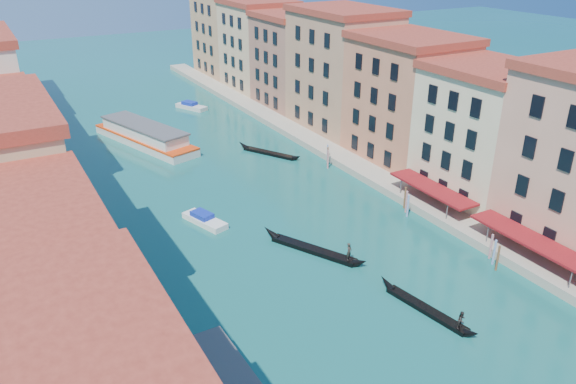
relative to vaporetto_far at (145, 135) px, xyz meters
name	(u,v)px	position (x,y,z in m)	size (l,w,h in m)	color
right_bank_palazzos	(362,83)	(32.10, -15.85, 8.23)	(12.80, 128.40, 21.00)	#9B473D
quay	(319,145)	(24.10, -15.85, -1.02)	(4.00, 140.00, 1.00)	#ACA28B
restaurant_awnings	(541,245)	(24.29, -57.85, 1.47)	(3.20, 44.55, 3.12)	maroon
mooring_poles_right	(474,242)	(21.20, -52.05, -0.22)	(1.44, 54.24, 3.20)	brown
vaporetto_far	(145,135)	(0.00, 0.00, 0.00)	(11.78, 23.20, 3.38)	silver
gondola_fore	(313,248)	(6.07, -43.54, -1.07)	(7.15, 12.41, 2.69)	black
gondola_right	(428,309)	(9.58, -57.93, -1.08)	(2.82, 11.52, 2.31)	black
gondola_far	(268,152)	(15.59, -14.21, -1.17)	(6.71, 11.00, 1.72)	black
motorboat_mid	(204,219)	(-1.85, -31.38, -1.01)	(3.85, 6.61, 1.31)	white
motorboat_far	(191,106)	(13.93, 16.21, -0.97)	(4.92, 7.11, 1.42)	silver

